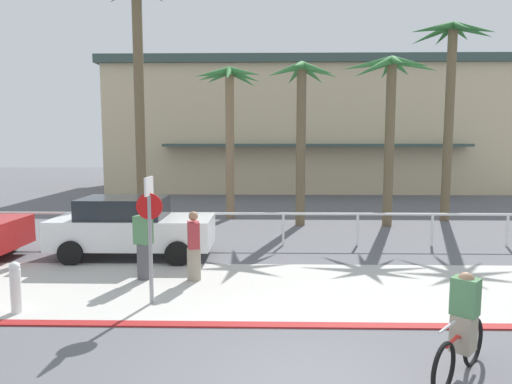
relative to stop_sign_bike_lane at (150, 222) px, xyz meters
name	(u,v)px	position (x,y,z in m)	size (l,w,h in m)	color
ground_plane	(282,235)	(2.84, 6.75, -1.68)	(80.00, 80.00, 0.00)	#5B5B60
sidewalk_strip	(291,289)	(2.84, 0.95, -1.67)	(44.00, 4.00, 0.02)	beige
curb_paint	(297,325)	(2.84, -1.05, -1.66)	(44.00, 0.24, 0.03)	maroon
building_backdrop	(307,128)	(5.24, 24.61, 2.50)	(26.21, 13.12, 8.32)	beige
rail_fence	(283,219)	(2.84, 5.25, -0.84)	(27.77, 0.08, 1.04)	white
stop_sign_bike_lane	(150,222)	(0.00, 0.00, 0.00)	(0.52, 0.56, 2.56)	gray
bollard_1	(16,287)	(-2.44, -0.54, -1.16)	(0.20, 0.20, 1.00)	white
palm_tree_1	(137,51)	(-2.33, 7.92, 4.79)	(2.92, 3.22, 8.98)	brown
palm_tree_2	(230,103)	(0.79, 10.32, 3.15)	(2.81, 2.99, 6.29)	#846B4C
palm_tree_3	(301,103)	(3.63, 8.73, 3.01)	(2.75, 3.53, 6.22)	brown
palm_tree_4	(390,96)	(6.92, 8.69, 3.25)	(3.61, 3.05, 6.40)	brown
palm_tree_5	(450,71)	(9.61, 9.92, 4.34)	(3.28, 3.57, 7.93)	brown
car_white_1	(131,227)	(-1.48, 3.72, -0.81)	(4.40, 2.02, 1.69)	white
cyclist_red_0	(463,328)	(5.00, -2.72, -0.98)	(1.27, 1.39, 1.50)	black
pedestrian_0	(143,245)	(-0.58, 1.61, -0.84)	(0.47, 0.42, 1.79)	#4C4C51
pedestrian_1	(194,249)	(0.61, 1.56, -0.92)	(0.38, 0.45, 1.64)	gray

